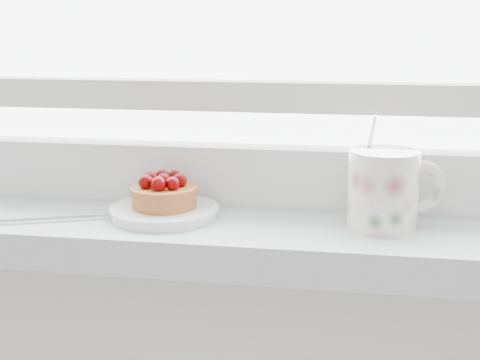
% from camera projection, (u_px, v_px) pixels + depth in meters
% --- Properties ---
extents(saucer, '(0.12, 0.12, 0.01)m').
position_uv_depth(saucer, '(164.00, 212.00, 0.76)').
color(saucer, white).
rests_on(saucer, windowsill).
extents(raspberry_tart, '(0.08, 0.08, 0.04)m').
position_uv_depth(raspberry_tart, '(164.00, 192.00, 0.75)').
color(raspberry_tart, brown).
rests_on(raspberry_tart, saucer).
extents(floral_mug, '(0.11, 0.09, 0.12)m').
position_uv_depth(floral_mug, '(386.00, 188.00, 0.71)').
color(floral_mug, white).
rests_on(floral_mug, windowsill).
extents(fork, '(0.19, 0.09, 0.00)m').
position_uv_depth(fork, '(74.00, 218.00, 0.75)').
color(fork, silver).
rests_on(fork, windowsill).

